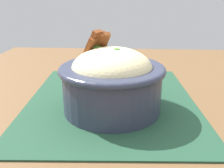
# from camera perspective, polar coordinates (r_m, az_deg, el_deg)

# --- Properties ---
(table) EXTENTS (1.02, 0.91, 0.72)m
(table) POSITION_cam_1_polar(r_m,az_deg,el_deg) (0.55, 2.19, -10.73)
(table) COLOR brown
(table) RESTS_ON ground_plane
(placemat) EXTENTS (0.41, 0.35, 0.00)m
(placemat) POSITION_cam_1_polar(r_m,az_deg,el_deg) (0.51, -0.16, -3.75)
(placemat) COLOR #1E422D
(placemat) RESTS_ON table
(bowl) EXTENTS (0.20, 0.20, 0.14)m
(bowl) POSITION_cam_1_polar(r_m,az_deg,el_deg) (0.44, -0.05, 1.08)
(bowl) COLOR #2D3347
(bowl) RESTS_ON placemat
(fork) EXTENTS (0.02, 0.12, 0.00)m
(fork) POSITION_cam_1_polar(r_m,az_deg,el_deg) (0.58, 0.00, -0.26)
(fork) COLOR #B3B3B3
(fork) RESTS_ON placemat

